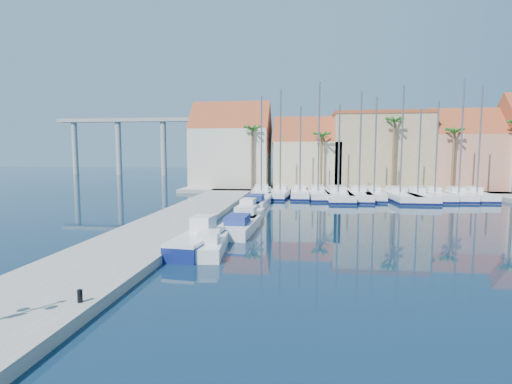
% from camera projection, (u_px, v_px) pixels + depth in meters
% --- Properties ---
extents(ground, '(260.00, 260.00, 0.00)m').
position_uv_depth(ground, '(263.00, 298.00, 16.75)').
color(ground, '#081D30').
rests_on(ground, ground).
extents(quay_west, '(6.00, 77.00, 0.50)m').
position_uv_depth(quay_west, '(167.00, 227.00, 31.15)').
color(quay_west, gray).
rests_on(quay_west, ground).
extents(shore_north, '(54.00, 16.00, 0.50)m').
position_uv_depth(shore_north, '(358.00, 189.00, 62.91)').
color(shore_north, gray).
rests_on(shore_north, ground).
extents(bollard, '(0.19, 0.19, 0.49)m').
position_uv_depth(bollard, '(80.00, 296.00, 14.88)').
color(bollard, black).
rests_on(bollard, quay_west).
extents(fishing_boat, '(2.51, 5.96, 2.03)m').
position_uv_depth(fishing_boat, '(198.00, 240.00, 24.53)').
color(fishing_boat, navy).
rests_on(fishing_boat, ground).
extents(motorboat_west_0, '(2.19, 5.38, 1.40)m').
position_uv_depth(motorboat_west_0, '(210.00, 245.00, 24.07)').
color(motorboat_west_0, white).
rests_on(motorboat_west_0, ground).
extents(motorboat_west_1, '(2.51, 7.06, 1.40)m').
position_uv_depth(motorboat_west_1, '(239.00, 226.00, 30.22)').
color(motorboat_west_1, white).
rests_on(motorboat_west_1, ground).
extents(motorboat_west_2, '(2.07, 5.91, 1.40)m').
position_uv_depth(motorboat_west_2, '(249.00, 216.00, 34.68)').
color(motorboat_west_2, white).
rests_on(motorboat_west_2, ground).
extents(motorboat_west_3, '(2.15, 6.00, 1.40)m').
position_uv_depth(motorboat_west_3, '(249.00, 207.00, 40.47)').
color(motorboat_west_3, white).
rests_on(motorboat_west_3, ground).
extents(motorboat_west_4, '(2.55, 7.49, 1.40)m').
position_uv_depth(motorboat_west_4, '(256.00, 202.00, 44.20)').
color(motorboat_west_4, white).
rests_on(motorboat_west_4, ground).
extents(sailboat_0, '(3.35, 9.81, 13.22)m').
position_uv_depth(sailboat_0, '(261.00, 193.00, 53.15)').
color(sailboat_0, white).
rests_on(sailboat_0, ground).
extents(sailboat_1, '(2.87, 8.50, 14.02)m').
position_uv_depth(sailboat_1, '(281.00, 193.00, 52.87)').
color(sailboat_1, white).
rests_on(sailboat_1, ground).
extents(sailboat_2, '(2.50, 8.79, 11.85)m').
position_uv_depth(sailboat_2, '(300.00, 193.00, 52.86)').
color(sailboat_2, white).
rests_on(sailboat_2, ground).
extents(sailboat_3, '(3.11, 9.35, 14.84)m').
position_uv_depth(sailboat_3, '(318.00, 193.00, 52.08)').
color(sailboat_3, white).
rests_on(sailboat_3, ground).
extents(sailboat_4, '(3.48, 11.88, 11.86)m').
position_uv_depth(sailboat_4, '(337.00, 195.00, 51.08)').
color(sailboat_4, white).
rests_on(sailboat_4, ground).
extents(sailboat_5, '(3.50, 11.16, 13.54)m').
position_uv_depth(sailboat_5, '(359.00, 195.00, 51.12)').
color(sailboat_5, white).
rests_on(sailboat_5, ground).
extents(sailboat_6, '(2.97, 9.15, 12.79)m').
position_uv_depth(sailboat_6, '(373.00, 194.00, 51.04)').
color(sailboat_6, white).
rests_on(sailboat_6, ground).
extents(sailboat_7, '(3.63, 11.16, 14.08)m').
position_uv_depth(sailboat_7, '(398.00, 195.00, 50.22)').
color(sailboat_7, white).
rests_on(sailboat_7, ground).
extents(sailboat_8, '(2.88, 10.77, 11.20)m').
position_uv_depth(sailboat_8, '(416.00, 196.00, 49.82)').
color(sailboat_8, white).
rests_on(sailboat_8, ground).
extents(sailboat_9, '(3.05, 9.49, 12.22)m').
position_uv_depth(sailboat_9, '(433.00, 195.00, 50.54)').
color(sailboat_9, white).
rests_on(sailboat_9, ground).
extents(sailboat_10, '(2.51, 8.57, 14.87)m').
position_uv_depth(sailboat_10, '(457.00, 195.00, 50.15)').
color(sailboat_10, white).
rests_on(sailboat_10, ground).
extents(sailboat_11, '(2.49, 8.54, 14.04)m').
position_uv_depth(sailboat_11, '(475.00, 195.00, 50.32)').
color(sailboat_11, white).
rests_on(sailboat_11, ground).
extents(building_0, '(12.30, 9.00, 13.50)m').
position_uv_depth(building_0, '(232.00, 149.00, 63.71)').
color(building_0, beige).
rests_on(building_0, shore_north).
extents(building_1, '(10.30, 8.00, 11.00)m').
position_uv_depth(building_1, '(307.00, 156.00, 62.38)').
color(building_1, '#C6B28B').
rests_on(building_1, shore_north).
extents(building_2, '(14.20, 10.20, 11.50)m').
position_uv_depth(building_2, '(378.00, 150.00, 61.93)').
color(building_2, tan).
rests_on(building_2, shore_north).
extents(building_3, '(10.30, 8.00, 12.00)m').
position_uv_depth(building_3, '(462.00, 153.00, 59.53)').
color(building_3, tan).
rests_on(building_3, shore_north).
extents(palm_0, '(2.60, 2.60, 10.15)m').
position_uv_depth(palm_0, '(252.00, 131.00, 58.02)').
color(palm_0, brown).
rests_on(palm_0, shore_north).
extents(palm_1, '(2.60, 2.60, 9.15)m').
position_uv_depth(palm_1, '(322.00, 137.00, 56.91)').
color(palm_1, brown).
rests_on(palm_1, shore_north).
extents(palm_2, '(2.60, 2.60, 11.15)m').
position_uv_depth(palm_2, '(395.00, 123.00, 55.50)').
color(palm_2, brown).
rests_on(palm_2, shore_north).
extents(palm_3, '(2.60, 2.60, 9.65)m').
position_uv_depth(palm_3, '(454.00, 133.00, 54.68)').
color(palm_3, brown).
rests_on(palm_3, shore_north).
extents(viaduct, '(48.00, 2.20, 14.45)m').
position_uv_depth(viaduct, '(144.00, 135.00, 101.41)').
color(viaduct, '#9E9E99').
rests_on(viaduct, ground).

